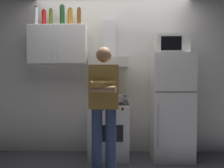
# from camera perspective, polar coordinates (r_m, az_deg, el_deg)

# --- Properties ---
(ground_plane) EXTENTS (7.00, 7.00, 0.00)m
(ground_plane) POSITION_cam_1_polar(r_m,az_deg,el_deg) (3.73, 0.00, -17.96)
(ground_plane) COLOR #4C4C51
(back_wall_tiled) EXTENTS (4.80, 0.10, 2.70)m
(back_wall_tiled) POSITION_cam_1_polar(r_m,az_deg,el_deg) (4.10, 0.12, 3.14)
(back_wall_tiled) COLOR silver
(back_wall_tiled) RESTS_ON ground_plane
(upper_cabinet) EXTENTS (0.90, 0.37, 0.60)m
(upper_cabinet) POSITION_cam_1_polar(r_m,az_deg,el_deg) (4.00, -12.34, 8.85)
(upper_cabinet) COLOR white
(stove_oven) EXTENTS (0.60, 0.62, 0.87)m
(stove_oven) POSITION_cam_1_polar(r_m,az_deg,el_deg) (3.84, -0.70, -10.60)
(stove_oven) COLOR white
(stove_oven) RESTS_ON ground_plane
(range_hood) EXTENTS (0.60, 0.44, 0.75)m
(range_hood) POSITION_cam_1_polar(r_m,az_deg,el_deg) (3.88, -0.66, 6.84)
(range_hood) COLOR white
(refrigerator) EXTENTS (0.60, 0.62, 1.60)m
(refrigerator) POSITION_cam_1_polar(r_m,az_deg,el_deg) (3.87, 13.55, -5.04)
(refrigerator) COLOR white
(refrigerator) RESTS_ON ground_plane
(microwave) EXTENTS (0.48, 0.37, 0.28)m
(microwave) POSITION_cam_1_polar(r_m,az_deg,el_deg) (3.88, 13.62, 8.89)
(microwave) COLOR silver
(microwave) RESTS_ON refrigerator
(person_standing) EXTENTS (0.38, 0.33, 1.64)m
(person_standing) POSITION_cam_1_polar(r_m,az_deg,el_deg) (3.17, -1.91, -4.77)
(person_standing) COLOR navy
(person_standing) RESTS_ON ground_plane
(cooking_pot) EXTENTS (0.28, 0.18, 0.11)m
(cooking_pot) POSITION_cam_1_polar(r_m,az_deg,el_deg) (3.64, 1.29, -3.40)
(cooking_pot) COLOR #B7BABF
(cooking_pot) RESTS_ON stove_oven
(bottle_vodka_clear) EXTENTS (0.06, 0.06, 0.31)m
(bottle_vodka_clear) POSITION_cam_1_polar(r_m,az_deg,el_deg) (4.17, -17.26, 14.75)
(bottle_vodka_clear) COLOR silver
(bottle_vodka_clear) RESTS_ON upper_cabinet
(bottle_wine_green) EXTENTS (0.08, 0.08, 0.33)m
(bottle_wine_green) POSITION_cam_1_polar(r_m,az_deg,el_deg) (4.07, -11.51, 15.31)
(bottle_wine_green) COLOR #19471E
(bottle_wine_green) RESTS_ON upper_cabinet
(bottle_soda_red) EXTENTS (0.07, 0.07, 0.26)m
(bottle_soda_red) POSITION_cam_1_polar(r_m,az_deg,el_deg) (4.14, -15.56, 14.55)
(bottle_soda_red) COLOR red
(bottle_soda_red) RESTS_ON upper_cabinet
(bottle_olive_oil) EXTENTS (0.06, 0.06, 0.28)m
(bottle_olive_oil) POSITION_cam_1_polar(r_m,az_deg,el_deg) (4.11, -14.02, 14.75)
(bottle_olive_oil) COLOR #4C6B19
(bottle_olive_oil) RESTS_ON upper_cabinet
(bottle_liquor_amber) EXTENTS (0.08, 0.08, 0.28)m
(bottle_liquor_amber) POSITION_cam_1_polar(r_m,az_deg,el_deg) (4.03, -9.71, 15.05)
(bottle_liquor_amber) COLOR #B7721E
(bottle_liquor_amber) RESTS_ON upper_cabinet
(bottle_beer_brown) EXTENTS (0.06, 0.06, 0.28)m
(bottle_beer_brown) POSITION_cam_1_polar(r_m,az_deg,el_deg) (3.98, -7.68, 15.22)
(bottle_beer_brown) COLOR brown
(bottle_beer_brown) RESTS_ON upper_cabinet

